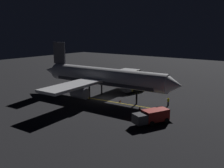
# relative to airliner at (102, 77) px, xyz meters

# --- Properties ---
(ground_plane) EXTENTS (180.00, 180.00, 0.20)m
(ground_plane) POSITION_rel_airliner_xyz_m (-0.03, 0.58, -4.77)
(ground_plane) COLOR black
(apron_guide_stripe) EXTENTS (2.64, 22.06, 0.01)m
(apron_guide_stripe) POSITION_rel_airliner_xyz_m (0.95, 4.58, -4.67)
(apron_guide_stripe) COLOR gold
(apron_guide_stripe) RESTS_ON ground_plane
(airliner) EXTENTS (31.03, 35.23, 11.90)m
(airliner) POSITION_rel_airliner_xyz_m (0.00, 0.00, 0.00)
(airliner) COLOR white
(airliner) RESTS_ON ground_plane
(baggage_truck) EXTENTS (6.25, 4.47, 2.24)m
(baggage_truck) POSITION_rel_airliner_xyz_m (7.23, 15.84, -3.49)
(baggage_truck) COLOR maroon
(baggage_truck) RESTS_ON ground_plane
(catering_truck) EXTENTS (6.69, 3.66, 2.34)m
(catering_truck) POSITION_rel_airliner_xyz_m (-9.11, 2.54, -3.45)
(catering_truck) COLOR gold
(catering_truck) RESTS_ON ground_plane
(ground_crew_worker) EXTENTS (0.40, 0.40, 1.74)m
(ground_crew_worker) POSITION_rel_airliner_xyz_m (-3.29, 13.96, -3.79)
(ground_crew_worker) COLOR black
(ground_crew_worker) RESTS_ON ground_plane
(traffic_cone_near_left) EXTENTS (0.50, 0.50, 0.55)m
(traffic_cone_near_left) POSITION_rel_airliner_xyz_m (1.76, 10.47, -4.42)
(traffic_cone_near_left) COLOR #EA590F
(traffic_cone_near_left) RESTS_ON ground_plane
(traffic_cone_near_right) EXTENTS (0.50, 0.50, 0.55)m
(traffic_cone_near_right) POSITION_rel_airliner_xyz_m (0.21, 4.85, -4.42)
(traffic_cone_near_right) COLOR #EA590F
(traffic_cone_near_right) RESTS_ON ground_plane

